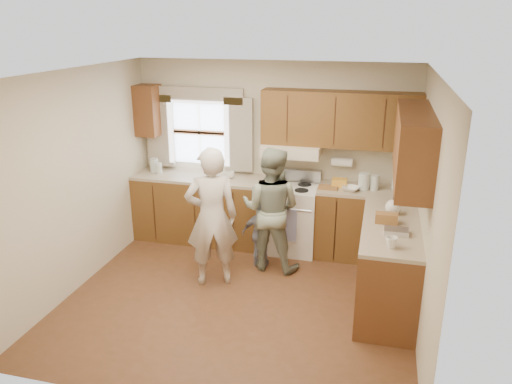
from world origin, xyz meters
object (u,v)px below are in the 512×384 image
(stove, at_px, (289,217))
(child, at_px, (261,235))
(woman_right, at_px, (271,209))
(woman_left, at_px, (212,217))

(stove, bearing_deg, child, -112.62)
(stove, xyz_separation_m, woman_right, (-0.12, -0.59, 0.32))
(woman_left, xyz_separation_m, woman_right, (0.58, 0.56, -0.05))
(child, bearing_deg, woman_left, 49.50)
(child, bearing_deg, woman_right, 178.73)
(stove, height_order, woman_right, woman_right)
(woman_left, distance_m, woman_right, 0.80)
(woman_left, height_order, woman_right, woman_left)
(child, bearing_deg, stove, -113.89)
(woman_right, bearing_deg, child, 6.22)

